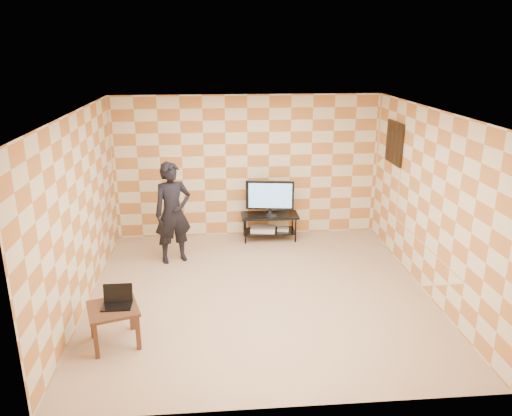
# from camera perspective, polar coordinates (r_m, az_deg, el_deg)

# --- Properties ---
(floor) EXTENTS (5.00, 5.00, 0.00)m
(floor) POSITION_cam_1_polar(r_m,az_deg,el_deg) (7.61, 0.39, -9.68)
(floor) COLOR tan
(floor) RESTS_ON ground
(wall_back) EXTENTS (5.00, 0.02, 2.70)m
(wall_back) POSITION_cam_1_polar(r_m,az_deg,el_deg) (9.48, -0.98, 4.72)
(wall_back) COLOR beige
(wall_back) RESTS_ON ground
(wall_front) EXTENTS (5.00, 0.02, 2.70)m
(wall_front) POSITION_cam_1_polar(r_m,az_deg,el_deg) (4.78, 3.21, -9.30)
(wall_front) COLOR beige
(wall_front) RESTS_ON ground
(wall_left) EXTENTS (0.02, 5.00, 2.70)m
(wall_left) POSITION_cam_1_polar(r_m,az_deg,el_deg) (7.29, -19.54, -0.49)
(wall_left) COLOR beige
(wall_left) RESTS_ON ground
(wall_right) EXTENTS (0.02, 5.00, 2.70)m
(wall_right) POSITION_cam_1_polar(r_m,az_deg,el_deg) (7.71, 19.25, 0.52)
(wall_right) COLOR beige
(wall_right) RESTS_ON ground
(ceiling) EXTENTS (5.00, 5.00, 0.02)m
(ceiling) POSITION_cam_1_polar(r_m,az_deg,el_deg) (6.78, 0.44, 10.94)
(ceiling) COLOR white
(ceiling) RESTS_ON wall_back
(wall_art) EXTENTS (0.04, 0.72, 0.72)m
(wall_art) POSITION_cam_1_polar(r_m,az_deg,el_deg) (8.95, 15.54, 7.19)
(wall_art) COLOR black
(wall_art) RESTS_ON wall_right
(tv_stand) EXTENTS (1.07, 0.48, 0.50)m
(tv_stand) POSITION_cam_1_polar(r_m,az_deg,el_deg) (9.47, 1.56, -1.50)
(tv_stand) COLOR black
(tv_stand) RESTS_ON floor
(tv) EXTENTS (0.90, 0.21, 0.65)m
(tv) POSITION_cam_1_polar(r_m,az_deg,el_deg) (9.31, 1.59, 1.36)
(tv) COLOR black
(tv) RESTS_ON tv_stand
(dvd_player) EXTENTS (0.51, 0.40, 0.08)m
(dvd_player) POSITION_cam_1_polar(r_m,az_deg,el_deg) (9.51, 0.81, -2.42)
(dvd_player) COLOR silver
(dvd_player) RESTS_ON tv_stand
(game_console) EXTENTS (0.24, 0.20, 0.05)m
(game_console) POSITION_cam_1_polar(r_m,az_deg,el_deg) (9.54, 3.10, -2.45)
(game_console) COLOR silver
(game_console) RESTS_ON tv_stand
(side_table) EXTENTS (0.74, 0.74, 0.50)m
(side_table) POSITION_cam_1_polar(r_m,az_deg,el_deg) (6.50, -16.00, -11.54)
(side_table) COLOR #391F15
(side_table) RESTS_ON floor
(laptop) EXTENTS (0.36, 0.28, 0.24)m
(laptop) POSITION_cam_1_polar(r_m,az_deg,el_deg) (6.47, -15.56, -10.19)
(laptop) COLOR black
(laptop) RESTS_ON side_table
(person) EXTENTS (0.74, 0.61, 1.73)m
(person) POSITION_cam_1_polar(r_m,az_deg,el_deg) (8.48, -9.48, -0.55)
(person) COLOR black
(person) RESTS_ON floor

